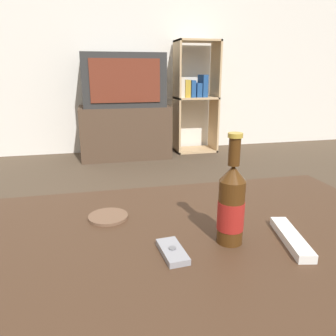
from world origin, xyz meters
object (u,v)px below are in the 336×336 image
object	(u,v)px
beer_bottle	(231,205)
cell_phone	(172,252)
television	(123,80)
bookshelf	(195,95)
tv_stand	(125,132)
remote_control	(291,238)

from	to	relation	value
beer_bottle	cell_phone	world-z (taller)	beer_bottle
cell_phone	television	bearing A→B (deg)	81.75
beer_bottle	bookshelf	bearing A→B (deg)	74.27
television	beer_bottle	distance (m)	2.78
television	beer_bottle	bearing A→B (deg)	-90.44
tv_stand	television	size ratio (longest dim) A/B	1.13
television	cell_phone	world-z (taller)	television
tv_stand	remote_control	distance (m)	2.82
cell_phone	remote_control	world-z (taller)	remote_control
beer_bottle	cell_phone	xyz separation A→B (m)	(-0.14, -0.02, -0.09)
television	remote_control	bearing A→B (deg)	-87.54
tv_stand	cell_phone	distance (m)	2.81
television	bookshelf	distance (m)	0.81
bookshelf	beer_bottle	distance (m)	2.98
bookshelf	remote_control	world-z (taller)	bookshelf
television	bookshelf	xyz separation A→B (m)	(0.79, 0.10, -0.16)
beer_bottle	cell_phone	bearing A→B (deg)	-170.22
television	remote_control	size ratio (longest dim) A/B	4.15
cell_phone	remote_control	bearing A→B (deg)	-6.59
beer_bottle	television	bearing A→B (deg)	89.56
bookshelf	cell_phone	world-z (taller)	bookshelf
bookshelf	cell_phone	distance (m)	3.04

